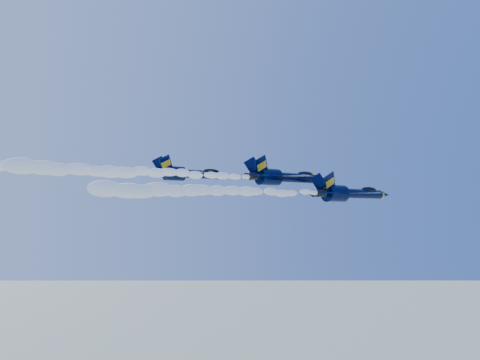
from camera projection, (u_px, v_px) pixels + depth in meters
jet_lead at (350, 193)px, 83.33m from camera, size 19.40×15.91×7.21m
smoke_trail_jet_lead at (223, 192)px, 67.82m from camera, size 37.57×2.16×1.95m
jet_second at (285, 177)px, 85.43m from camera, size 19.51×16.01×7.25m
smoke_trail_jet_second at (147, 172)px, 69.90m from camera, size 37.57×2.17×1.96m
jet_third at (191, 174)px, 86.15m from camera, size 17.04×13.98×6.33m
smoke_trail_jet_third at (40, 168)px, 71.22m from camera, size 37.57×1.90×1.71m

